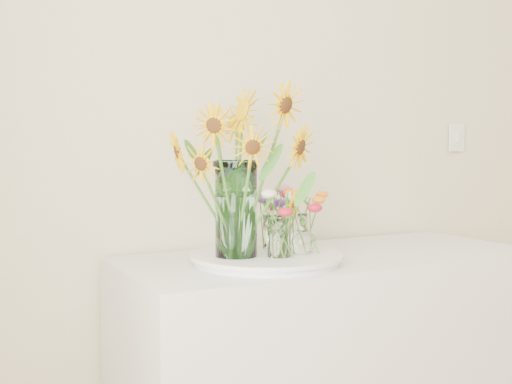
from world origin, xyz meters
TOP-DOWN VIEW (x-y plane):
  - tray at (-0.72, 1.88)m, footprint 0.44×0.44m
  - mason_jar at (-0.82, 1.88)m, footprint 0.13×0.13m
  - sunflower_bouquet at (-0.82, 1.88)m, footprint 0.71×0.71m
  - small_vase_a at (-0.71, 1.82)m, footprint 0.09×0.09m
  - wildflower_posy_a at (-0.71, 1.82)m, footprint 0.19×0.19m
  - small_vase_b at (-0.61, 1.85)m, footprint 0.11×0.11m
  - wildflower_posy_b at (-0.61, 1.85)m, footprint 0.23×0.23m
  - small_vase_c at (-0.64, 1.99)m, footprint 0.08×0.08m
  - wildflower_posy_c at (-0.64, 1.99)m, footprint 0.21×0.21m

SIDE VIEW (x-z plane):
  - tray at x=-0.72m, z-range 0.90..0.92m
  - small_vase_c at x=-0.64m, z-range 0.93..1.04m
  - small_vase_a at x=-0.71m, z-range 0.93..1.05m
  - small_vase_b at x=-0.61m, z-range 0.93..1.05m
  - wildflower_posy_c at x=-0.64m, z-range 0.93..1.13m
  - wildflower_posy_a at x=-0.71m, z-range 0.93..1.14m
  - wildflower_posy_b at x=-0.61m, z-range 0.93..1.14m
  - mason_jar at x=-0.82m, z-range 0.92..1.22m
  - sunflower_bouquet at x=-0.82m, z-range 0.93..1.47m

